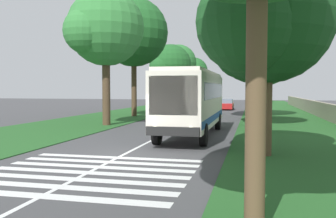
# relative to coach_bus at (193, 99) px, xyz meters

# --- Properties ---
(ground) EXTENTS (160.00, 160.00, 0.00)m
(ground) POSITION_rel_coach_bus_xyz_m (-6.67, 1.80, -2.15)
(ground) COLOR #424244
(grass_verge_left) EXTENTS (120.00, 8.00, 0.04)m
(grass_verge_left) POSITION_rel_coach_bus_xyz_m (8.33, 10.00, -2.13)
(grass_verge_left) COLOR #235623
(grass_verge_left) RESTS_ON ground
(grass_verge_right) EXTENTS (120.00, 8.00, 0.04)m
(grass_verge_right) POSITION_rel_coach_bus_xyz_m (8.33, -6.40, -2.13)
(grass_verge_right) COLOR #235623
(grass_verge_right) RESTS_ON ground
(centre_line) EXTENTS (110.00, 0.16, 0.01)m
(centre_line) POSITION_rel_coach_bus_xyz_m (8.33, 1.80, -2.14)
(centre_line) COLOR silver
(centre_line) RESTS_ON ground
(coach_bus) EXTENTS (11.16, 2.62, 3.73)m
(coach_bus) POSITION_rel_coach_bus_xyz_m (0.00, 0.00, 0.00)
(coach_bus) COLOR silver
(coach_bus) RESTS_ON ground
(zebra_crossing) EXTENTS (5.85, 6.80, 0.01)m
(zebra_crossing) POSITION_rel_coach_bus_xyz_m (-10.33, 1.80, -2.14)
(zebra_crossing) COLOR silver
(zebra_crossing) RESTS_ON ground
(trailing_car_0) EXTENTS (4.30, 1.78, 1.43)m
(trailing_car_0) POSITION_rel_coach_bus_xyz_m (18.69, 3.50, -1.48)
(trailing_car_0) COLOR black
(trailing_car_0) RESTS_ON ground
(trailing_car_1) EXTENTS (4.30, 1.78, 1.43)m
(trailing_car_1) POSITION_rel_coach_bus_xyz_m (27.94, -0.00, -1.48)
(trailing_car_1) COLOR #B21E1E
(trailing_car_1) RESTS_ON ground
(roadside_tree_left_0) EXTENTS (6.62, 5.53, 8.55)m
(roadside_tree_left_0) POSITION_rel_coach_bus_xyz_m (26.27, 7.28, 3.52)
(roadside_tree_left_0) COLOR #4C3826
(roadside_tree_left_0) RESTS_ON grass_verge_left
(roadside_tree_left_1) EXTENTS (6.46, 5.64, 9.54)m
(roadside_tree_left_1) POSITION_rel_coach_bus_xyz_m (34.64, 8.01, 4.46)
(roadside_tree_left_1) COLOR #3D2D1E
(roadside_tree_left_1) RESTS_ON grass_verge_left
(roadside_tree_left_2) EXTENTS (6.20, 4.97, 8.51)m
(roadside_tree_left_2) POSITION_rel_coach_bus_xyz_m (46.72, 7.38, 3.74)
(roadside_tree_left_2) COLOR #4C3826
(roadside_tree_left_2) RESTS_ON grass_verge_left
(roadside_tree_left_3) EXTENTS (8.45, 6.93, 11.68)m
(roadside_tree_left_3) POSITION_rel_coach_bus_xyz_m (13.69, 8.39, 5.96)
(roadside_tree_left_3) COLOR #4C3826
(roadside_tree_left_3) RESTS_ON grass_verge_left
(roadside_tree_left_4) EXTENTS (6.52, 5.68, 10.08)m
(roadside_tree_left_4) POSITION_rel_coach_bus_xyz_m (4.55, 7.38, 4.98)
(roadside_tree_left_4) COLOR #4C3826
(roadside_tree_left_4) RESTS_ON grass_verge_left
(roadside_tree_right_0) EXTENTS (6.42, 5.35, 10.28)m
(roadside_tree_right_0) POSITION_rel_coach_bus_xyz_m (54.11, -3.55, 5.32)
(roadside_tree_right_0) COLOR #4C3826
(roadside_tree_right_0) RESTS_ON grass_verge_right
(roadside_tree_right_2) EXTENTS (8.83, 7.14, 10.25)m
(roadside_tree_right_2) POSITION_rel_coach_bus_xyz_m (15.70, -3.19, 4.41)
(roadside_tree_right_2) COLOR brown
(roadside_tree_right_2) RESTS_ON grass_verge_right
(roadside_tree_right_3) EXTENTS (6.39, 5.62, 8.55)m
(roadside_tree_right_3) POSITION_rel_coach_bus_xyz_m (6.60, -3.97, 3.51)
(roadside_tree_right_3) COLOR brown
(roadside_tree_right_3) RESTS_ON grass_verge_right
(roadside_tree_right_4) EXTENTS (6.70, 5.33, 8.19)m
(roadside_tree_right_4) POSITION_rel_coach_bus_xyz_m (-5.93, -3.79, 3.27)
(roadside_tree_right_4) COLOR brown
(roadside_tree_right_4) RESTS_ON grass_verge_right
(utility_pole) EXTENTS (0.24, 1.40, 8.62)m
(utility_pole) POSITION_rel_coach_bus_xyz_m (9.38, -3.41, 2.35)
(utility_pole) COLOR #473828
(utility_pole) RESTS_ON grass_verge_right
(roadside_wall) EXTENTS (70.00, 0.40, 1.44)m
(roadside_wall) POSITION_rel_coach_bus_xyz_m (13.33, -9.80, -1.38)
(roadside_wall) COLOR #9E937F
(roadside_wall) RESTS_ON grass_verge_right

